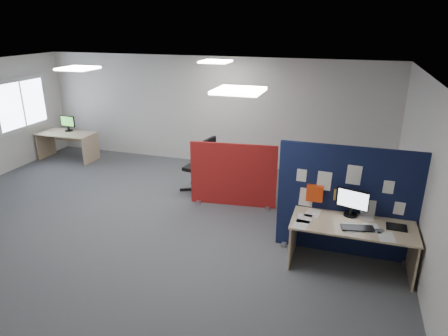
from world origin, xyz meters
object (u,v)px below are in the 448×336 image
(monitor_main, at_px, (352,201))
(office_chair, at_px, (203,162))
(red_divider, at_px, (233,175))
(navy_divider, at_px, (347,202))
(monitor_second, at_px, (68,123))
(second_desk, at_px, (68,139))
(main_desk, at_px, (352,233))

(monitor_main, height_order, office_chair, office_chair)
(red_divider, height_order, office_chair, red_divider)
(navy_divider, relative_size, monitor_main, 4.50)
(red_divider, relative_size, monitor_second, 3.79)
(red_divider, height_order, second_desk, red_divider)
(main_desk, distance_m, monitor_second, 7.95)
(navy_divider, distance_m, office_chair, 3.37)
(main_desk, relative_size, second_desk, 1.19)
(main_desk, distance_m, monitor_main, 0.47)
(navy_divider, distance_m, second_desk, 7.61)
(monitor_main, xyz_separation_m, office_chair, (-3.02, 1.74, -0.28))
(main_desk, xyz_separation_m, office_chair, (-3.07, 1.96, 0.13))
(monitor_main, height_order, monitor_second, monitor_main)
(navy_divider, height_order, red_divider, navy_divider)
(second_desk, bearing_deg, monitor_main, -20.63)
(navy_divider, bearing_deg, second_desk, 160.09)
(monitor_main, xyz_separation_m, second_desk, (-7.22, 2.72, -0.42))
(monitor_second, bearing_deg, navy_divider, -15.33)
(monitor_second, relative_size, office_chair, 0.37)
(second_desk, bearing_deg, navy_divider, -19.91)
(navy_divider, height_order, main_desk, navy_divider)
(main_desk, height_order, red_divider, red_divider)
(monitor_main, bearing_deg, red_divider, 165.95)
(monitor_main, xyz_separation_m, monitor_second, (-7.27, 2.86, -0.01))
(monitor_main, bearing_deg, main_desk, -62.61)
(main_desk, xyz_separation_m, monitor_main, (-0.04, 0.23, 0.41))
(red_divider, xyz_separation_m, office_chair, (-0.79, 0.44, 0.05))
(red_divider, distance_m, office_chair, 0.91)
(navy_divider, relative_size, office_chair, 1.79)
(main_desk, bearing_deg, office_chair, 147.39)
(monitor_main, distance_m, monitor_second, 7.81)
(monitor_second, distance_m, office_chair, 4.40)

